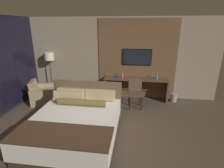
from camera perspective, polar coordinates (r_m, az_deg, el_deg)
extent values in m
plane|color=#4C3D33|center=(4.41, -4.22, -16.19)|extent=(16.00, 16.00, 0.00)
cube|color=gray|center=(6.29, 0.41, 8.40)|extent=(7.20, 0.06, 2.80)
cube|color=brown|center=(6.19, 8.13, 8.06)|extent=(2.68, 0.03, 2.70)
cube|color=black|center=(5.99, -32.82, -8.98)|extent=(0.05, 6.00, 0.08)
cube|color=#33281E|center=(4.26, -11.84, -16.16)|extent=(1.81, 2.09, 0.22)
cube|color=silver|center=(4.10, -12.13, -12.68)|extent=(1.87, 2.15, 0.38)
cube|color=#422D1E|center=(3.45, -16.36, -15.58)|extent=(1.88, 0.75, 0.02)
cube|color=brown|center=(4.99, -7.95, -4.95)|extent=(1.90, 0.08, 1.07)
cube|color=tan|center=(4.91, -13.00, -3.03)|extent=(0.78, 0.23, 0.31)
cube|color=tan|center=(4.69, -3.81, -3.60)|extent=(0.78, 0.23, 0.31)
cube|color=tan|center=(4.73, -13.88, -3.95)|extent=(0.78, 0.25, 0.32)
cylinder|color=brown|center=(4.44, -9.96, -5.94)|extent=(1.21, 0.17, 0.17)
cube|color=brown|center=(6.08, 7.85, 1.67)|extent=(2.18, 0.49, 0.03)
cube|color=brown|center=(6.29, -2.02, -1.33)|extent=(0.06, 0.44, 0.74)
cube|color=brown|center=(6.30, 17.39, -2.17)|extent=(0.06, 0.44, 0.74)
cube|color=brown|center=(6.39, 7.74, -0.45)|extent=(2.06, 0.02, 0.37)
cube|color=black|center=(6.15, 8.16, 8.71)|extent=(1.00, 0.04, 0.56)
cube|color=black|center=(6.13, 8.16, 8.68)|extent=(0.94, 0.01, 0.52)
cube|color=#4C3D2D|center=(5.54, 7.65, -3.19)|extent=(0.50, 0.48, 0.05)
cube|color=#4C3D2D|center=(5.63, 7.55, -0.26)|extent=(0.43, 0.15, 0.42)
cylinder|color=black|center=(5.46, 5.83, -6.29)|extent=(0.04, 0.04, 0.45)
cylinder|color=black|center=(5.50, 9.62, -6.27)|extent=(0.04, 0.04, 0.45)
cylinder|color=black|center=(5.77, 5.56, -4.85)|extent=(0.04, 0.04, 0.45)
cylinder|color=black|center=(5.81, 9.14, -4.84)|extent=(0.04, 0.04, 0.45)
cube|color=#998460|center=(6.44, -21.04, -3.69)|extent=(0.95, 0.85, 0.42)
cube|color=#998460|center=(6.38, -24.30, -0.60)|extent=(0.39, 0.66, 0.38)
cube|color=#998460|center=(6.08, -21.65, -4.37)|extent=(0.78, 0.35, 0.56)
cube|color=#998460|center=(6.75, -20.63, -1.99)|extent=(0.78, 0.35, 0.56)
cylinder|color=#282623|center=(7.10, -18.63, -3.04)|extent=(0.28, 0.28, 0.03)
cylinder|color=#332D28|center=(6.89, -19.20, 2.13)|extent=(0.03, 0.03, 1.36)
cylinder|color=beige|center=(6.72, -19.90, 8.53)|extent=(0.34, 0.34, 0.28)
cone|color=#B2563D|center=(6.12, 3.40, 3.41)|extent=(0.09, 0.09, 0.27)
cone|color=#4C706B|center=(6.12, 14.45, 2.81)|extent=(0.10, 0.10, 0.26)
cube|color=navy|center=(6.16, 1.56, 2.38)|extent=(0.26, 0.22, 0.03)
cylinder|color=gray|center=(6.43, 19.43, -4.20)|extent=(0.22, 0.22, 0.28)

